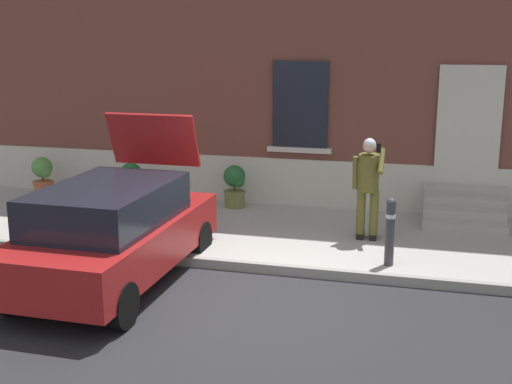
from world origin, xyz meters
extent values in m
plane|color=#232326|center=(0.00, 0.00, 0.00)|extent=(80.00, 80.00, 0.00)
cube|color=#99968E|center=(0.00, 2.80, 0.07)|extent=(24.00, 3.60, 0.15)
cube|color=gray|center=(0.00, 0.94, 0.07)|extent=(24.00, 0.12, 0.15)
cube|color=brown|center=(0.00, 5.30, 3.75)|extent=(24.00, 1.40, 7.50)
cube|color=#BCB7A8|center=(0.00, 4.58, 0.55)|extent=(24.00, 0.08, 1.10)
cube|color=black|center=(3.03, 4.57, 1.84)|extent=(1.00, 0.08, 2.10)
cube|color=#BCB7A8|center=(3.03, 4.55, 1.89)|extent=(1.16, 0.06, 2.24)
cube|color=black|center=(-0.17, 4.57, 2.20)|extent=(1.10, 0.06, 1.70)
cube|color=#BCB7A8|center=(-0.17, 4.54, 1.30)|extent=(1.30, 0.12, 0.10)
cube|color=#9E998E|center=(3.03, 3.48, 0.23)|extent=(1.45, 0.32, 0.16)
cube|color=#9E998E|center=(3.03, 3.80, 0.31)|extent=(1.45, 0.32, 0.32)
cube|color=#9E998E|center=(3.03, 4.12, 0.39)|extent=(1.45, 0.32, 0.48)
cube|color=#9E998E|center=(3.03, 4.44, 0.47)|extent=(1.45, 0.32, 0.64)
cube|color=maroon|center=(-1.98, -0.01, 0.62)|extent=(1.80, 4.02, 0.64)
cube|color=black|center=(-1.98, -0.16, 1.22)|extent=(1.57, 2.42, 0.56)
cube|color=black|center=(-1.96, 2.00, 0.40)|extent=(1.66, 0.12, 0.20)
cube|color=yellow|center=(-1.96, 2.00, 0.58)|extent=(0.52, 0.03, 0.12)
cube|color=#B21414|center=(-2.71, 2.01, 0.84)|extent=(0.16, 0.04, 0.18)
cube|color=#B21414|center=(-1.20, 1.99, 0.84)|extent=(0.16, 0.04, 0.18)
cube|color=maroon|center=(-1.97, 1.44, 1.90)|extent=(1.49, 0.38, 0.87)
cylinder|color=black|center=(-2.79, -1.40, 0.30)|extent=(0.21, 0.60, 0.60)
cylinder|color=black|center=(-1.20, -1.42, 0.30)|extent=(0.21, 0.60, 0.60)
cylinder|color=black|center=(-2.76, 1.40, 0.30)|extent=(0.21, 0.60, 0.60)
cylinder|color=black|center=(-1.17, 1.38, 0.30)|extent=(0.21, 0.60, 0.60)
cylinder|color=#333338|center=(1.85, 1.35, 0.62)|extent=(0.14, 0.14, 0.95)
sphere|color=#333338|center=(1.85, 1.35, 1.12)|extent=(0.15, 0.15, 0.15)
cylinder|color=silver|center=(1.85, 1.35, 0.92)|extent=(0.15, 0.15, 0.06)
cylinder|color=#333338|center=(-1.65, 1.35, 0.62)|extent=(0.14, 0.14, 0.95)
sphere|color=#333338|center=(-1.65, 1.35, 1.12)|extent=(0.15, 0.15, 0.15)
cylinder|color=silver|center=(-1.65, 1.35, 0.92)|extent=(0.15, 0.15, 0.06)
cylinder|color=#514C1E|center=(1.29, 2.57, 0.60)|extent=(0.15, 0.15, 0.82)
cube|color=black|center=(1.29, 2.63, 0.20)|extent=(0.12, 0.28, 0.10)
cylinder|color=#514C1E|center=(1.51, 2.57, 0.60)|extent=(0.15, 0.15, 0.82)
cube|color=black|center=(1.51, 2.63, 0.20)|extent=(0.12, 0.28, 0.10)
cylinder|color=#514C1E|center=(1.40, 2.54, 1.32)|extent=(0.34, 0.40, 0.65)
sphere|color=tan|center=(1.40, 2.49, 1.77)|extent=(0.22, 0.22, 0.22)
sphere|color=silver|center=(1.40, 2.49, 1.80)|extent=(0.21, 0.21, 0.21)
cylinder|color=#514C1E|center=(1.18, 2.51, 1.31)|extent=(0.09, 0.15, 0.57)
cylinder|color=#514C1E|center=(1.60, 2.51, 1.53)|extent=(0.09, 0.44, 0.39)
cube|color=black|center=(1.55, 2.47, 1.75)|extent=(0.07, 0.02, 0.15)
cylinder|color=#B25B38|center=(-5.64, 3.93, 0.32)|extent=(0.40, 0.40, 0.34)
cylinder|color=#B25B38|center=(-5.64, 3.93, 0.46)|extent=(0.44, 0.44, 0.05)
cylinder|color=#47331E|center=(-5.64, 3.93, 0.61)|extent=(0.04, 0.04, 0.24)
sphere|color=#4C843D|center=(-5.64, 3.93, 0.79)|extent=(0.44, 0.44, 0.44)
sphere|color=#4C843D|center=(-5.54, 3.88, 0.69)|extent=(0.24, 0.24, 0.24)
cylinder|color=#2D2D30|center=(-3.52, 3.82, 0.32)|extent=(0.40, 0.40, 0.34)
cylinder|color=#2D2D30|center=(-3.52, 3.82, 0.46)|extent=(0.44, 0.44, 0.05)
cylinder|color=#47331E|center=(-3.52, 3.82, 0.61)|extent=(0.04, 0.04, 0.24)
sphere|color=#1E5628|center=(-3.52, 3.82, 0.79)|extent=(0.44, 0.44, 0.44)
sphere|color=#1E5628|center=(-3.42, 3.77, 0.69)|extent=(0.24, 0.24, 0.24)
cylinder|color=#606B38|center=(-1.40, 4.09, 0.32)|extent=(0.40, 0.40, 0.34)
cylinder|color=#606B38|center=(-1.40, 4.09, 0.46)|extent=(0.44, 0.44, 0.05)
cylinder|color=#47331E|center=(-1.40, 4.09, 0.61)|extent=(0.04, 0.04, 0.24)
sphere|color=#1E5628|center=(-1.40, 4.09, 0.79)|extent=(0.44, 0.44, 0.44)
sphere|color=#1E5628|center=(-1.30, 4.04, 0.69)|extent=(0.24, 0.24, 0.24)
camera|label=1|loc=(2.34, -8.40, 3.55)|focal=46.75mm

